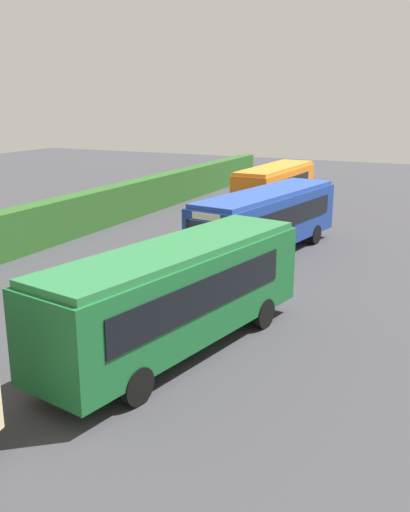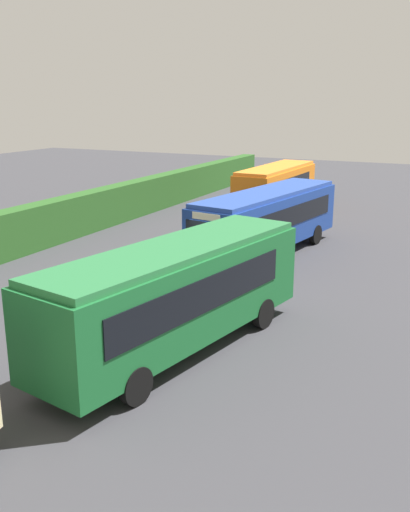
{
  "view_description": "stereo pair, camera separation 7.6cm",
  "coord_description": "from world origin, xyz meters",
  "px_view_note": "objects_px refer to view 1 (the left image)",
  "views": [
    {
      "loc": [
        -19.93,
        -9.4,
        7.36
      ],
      "look_at": [
        -0.23,
        0.01,
        1.32
      ],
      "focal_mm": 40.38,
      "sensor_mm": 36.0,
      "label": 1
    },
    {
      "loc": [
        -19.89,
        -9.47,
        7.36
      ],
      "look_at": [
        -0.23,
        0.01,
        1.32
      ],
      "focal_mm": 40.38,
      "sensor_mm": 36.0,
      "label": 2
    }
  ],
  "objects_px": {
    "bus_orange": "(275,186)",
    "person_left": "(318,202)",
    "person_center": "(249,187)",
    "bus_blue": "(267,218)",
    "traffic_cone": "(259,192)",
    "bus_green": "(178,291)"
  },
  "relations": [
    {
      "from": "bus_orange",
      "to": "person_left",
      "type": "xyz_separation_m",
      "value": [
        -0.05,
        -2.91,
        -0.86
      ]
    },
    {
      "from": "person_left",
      "to": "person_center",
      "type": "height_order",
      "value": "person_center"
    },
    {
      "from": "bus_blue",
      "to": "bus_orange",
      "type": "xyz_separation_m",
      "value": [
        10.37,
        3.11,
        -0.03
      ]
    },
    {
      "from": "bus_orange",
      "to": "person_left",
      "type": "distance_m",
      "value": 3.03
    },
    {
      "from": "bus_blue",
      "to": "traffic_cone",
      "type": "xyz_separation_m",
      "value": [
        15.83,
        6.2,
        -1.48
      ]
    },
    {
      "from": "bus_orange",
      "to": "person_left",
      "type": "relative_size",
      "value": 5.41
    },
    {
      "from": "person_center",
      "to": "traffic_cone",
      "type": "bearing_deg",
      "value": -24.65
    },
    {
      "from": "person_center",
      "to": "traffic_cone",
      "type": "distance_m",
      "value": 2.51
    },
    {
      "from": "bus_orange",
      "to": "traffic_cone",
      "type": "relative_size",
      "value": 15.16
    },
    {
      "from": "traffic_cone",
      "to": "bus_orange",
      "type": "bearing_deg",
      "value": -150.5
    },
    {
      "from": "bus_green",
      "to": "bus_blue",
      "type": "height_order",
      "value": "bus_green"
    },
    {
      "from": "bus_orange",
      "to": "person_center",
      "type": "distance_m",
      "value": 4.33
    },
    {
      "from": "bus_orange",
      "to": "traffic_cone",
      "type": "xyz_separation_m",
      "value": [
        5.46,
        3.09,
        -1.45
      ]
    },
    {
      "from": "person_left",
      "to": "person_center",
      "type": "bearing_deg",
      "value": -40.9
    },
    {
      "from": "bus_green",
      "to": "person_center",
      "type": "bearing_deg",
      "value": 27.26
    },
    {
      "from": "bus_green",
      "to": "person_left",
      "type": "relative_size",
      "value": 6.06
    },
    {
      "from": "person_left",
      "to": "traffic_cone",
      "type": "height_order",
      "value": "person_left"
    },
    {
      "from": "bus_blue",
      "to": "person_left",
      "type": "distance_m",
      "value": 10.36
    },
    {
      "from": "bus_blue",
      "to": "person_left",
      "type": "relative_size",
      "value": 6.27
    },
    {
      "from": "bus_green",
      "to": "person_center",
      "type": "distance_m",
      "value": 26.17
    },
    {
      "from": "bus_green",
      "to": "person_center",
      "type": "relative_size",
      "value": 5.26
    },
    {
      "from": "bus_blue",
      "to": "person_left",
      "type": "xyz_separation_m",
      "value": [
        10.32,
        0.2,
        -0.9
      ]
    }
  ]
}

